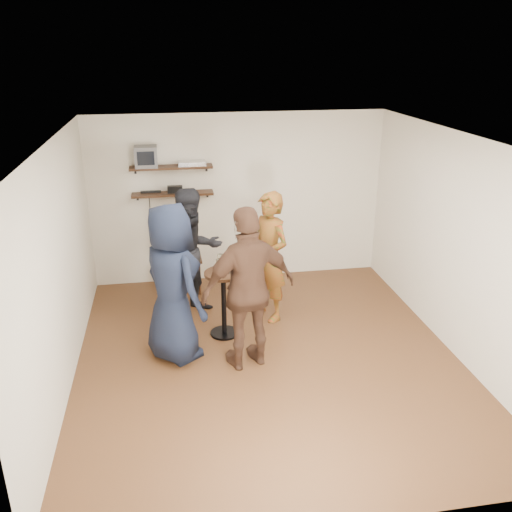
{
  "coord_description": "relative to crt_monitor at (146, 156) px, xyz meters",
  "views": [
    {
      "loc": [
        -1.08,
        -5.52,
        3.52
      ],
      "look_at": [
        -0.08,
        0.4,
        1.16
      ],
      "focal_mm": 38.0,
      "sensor_mm": 36.0,
      "label": 1
    }
  ],
  "objects": [
    {
      "name": "dvd_deck",
      "position": [
        0.65,
        0.0,
        -0.12
      ],
      "size": [
        0.4,
        0.24,
        0.06
      ],
      "primitive_type": "cube",
      "color": "silver",
      "rests_on": "shelf_upper"
    },
    {
      "name": "drinks_table",
      "position": [
        0.9,
        -1.72,
        -1.46
      ],
      "size": [
        0.48,
        0.48,
        0.87
      ],
      "color": "black",
      "rests_on": "room"
    },
    {
      "name": "wine_glass_fl",
      "position": [
        0.84,
        -1.76,
        -1.02
      ],
      "size": [
        0.06,
        0.06,
        0.19
      ],
      "color": "silver",
      "rests_on": "drinks_table"
    },
    {
      "name": "shelf_upper",
      "position": [
        0.35,
        0.0,
        -0.17
      ],
      "size": [
        1.2,
        0.25,
        0.04
      ],
      "primitive_type": "cube",
      "color": "black",
      "rests_on": "room"
    },
    {
      "name": "vase_lilies",
      "position": [
        0.49,
        -0.29,
        -1.15
      ],
      "size": [
        0.2,
        0.2,
        1.02
      ],
      "rotation": [
        0.0,
        0.0,
        0.0
      ],
      "color": "white",
      "rests_on": "side_table"
    },
    {
      "name": "power_strip",
      "position": [
        0.03,
        0.05,
        -0.54
      ],
      "size": [
        0.3,
        0.05,
        0.03
      ],
      "primitive_type": "cube",
      "color": "black",
      "rests_on": "shelf_lower"
    },
    {
      "name": "room",
      "position": [
        1.35,
        -2.38,
        -0.72
      ],
      "size": [
        4.58,
        5.08,
        2.68
      ],
      "color": "#472A17",
      "rests_on": "ground"
    },
    {
      "name": "person_plaid",
      "position": [
        1.55,
        -1.34,
        -1.13
      ],
      "size": [
        0.69,
        0.77,
        1.77
      ],
      "primitive_type": "imported",
      "rotation": [
        0.0,
        0.0,
        -1.04
      ],
      "color": "red",
      "rests_on": "room"
    },
    {
      "name": "wine_glass_br",
      "position": [
        0.92,
        -1.72,
        -1.0
      ],
      "size": [
        0.07,
        0.07,
        0.21
      ],
      "color": "silver",
      "rests_on": "drinks_table"
    },
    {
      "name": "wine_glass_fr",
      "position": [
        0.96,
        -1.75,
        -1.02
      ],
      "size": [
        0.06,
        0.06,
        0.19
      ],
      "color": "silver",
      "rests_on": "drinks_table"
    },
    {
      "name": "radio",
      "position": [
        0.39,
        0.0,
        -0.5
      ],
      "size": [
        0.22,
        0.1,
        0.1
      ],
      "primitive_type": "cube",
      "color": "black",
      "rests_on": "shelf_lower"
    },
    {
      "name": "shelf_lower",
      "position": [
        0.35,
        0.0,
        -0.57
      ],
      "size": [
        1.2,
        0.25,
        0.04
      ],
      "primitive_type": "cube",
      "color": "black",
      "rests_on": "room"
    },
    {
      "name": "side_table",
      "position": [
        0.49,
        -0.29,
        -1.56
      ],
      "size": [
        0.46,
        0.46,
        0.55
      ],
      "rotation": [
        0.0,
        0.0,
        0.0
      ],
      "color": "black",
      "rests_on": "room"
    },
    {
      "name": "crt_monitor",
      "position": [
        0.0,
        0.0,
        0.0
      ],
      "size": [
        0.32,
        0.3,
        0.3
      ],
      "primitive_type": "cube",
      "color": "#59595B",
      "rests_on": "shelf_upper"
    },
    {
      "name": "person_navy",
      "position": [
        0.26,
        -2.15,
        -1.07
      ],
      "size": [
        1.02,
        1.11,
        1.9
      ],
      "primitive_type": "imported",
      "rotation": [
        0.0,
        0.0,
        2.16
      ],
      "color": "black",
      "rests_on": "room"
    },
    {
      "name": "person_dark",
      "position": [
        0.57,
        -1.04,
        -1.13
      ],
      "size": [
        1.07,
        0.98,
        1.78
      ],
      "primitive_type": "imported",
      "rotation": [
        0.0,
        0.0,
        0.45
      ],
      "color": "black",
      "rests_on": "room"
    },
    {
      "name": "person_brown",
      "position": [
        1.11,
        -2.45,
        -1.06
      ],
      "size": [
        1.21,
        0.76,
        1.92
      ],
      "primitive_type": "imported",
      "rotation": [
        0.0,
        0.0,
        3.42
      ],
      "color": "#472C1E",
      "rests_on": "room"
    },
    {
      "name": "wine_glass_bl",
      "position": [
        0.87,
        -1.65,
        -1.0
      ],
      "size": [
        0.07,
        0.07,
        0.21
      ],
      "color": "silver",
      "rests_on": "drinks_table"
    }
  ]
}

